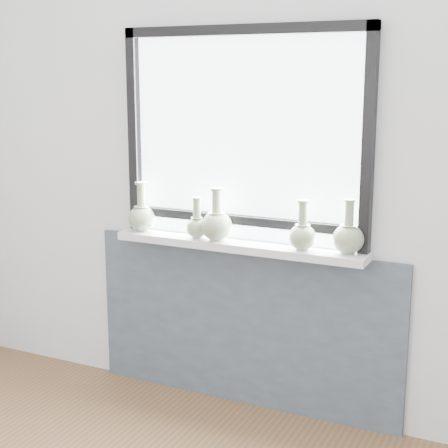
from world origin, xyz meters
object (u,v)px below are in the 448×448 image
at_px(vase_e, 348,236).
at_px(vase_d, 302,234).
at_px(vase_c, 217,224).
at_px(vase_a, 142,216).
at_px(vase_b, 197,225).
at_px(windowsill, 238,245).

bearing_deg(vase_e, vase_d, -172.23).
bearing_deg(vase_e, vase_c, -177.03).
xyz_separation_m(vase_a, vase_b, (0.34, -0.02, -0.01)).
height_order(windowsill, vase_d, vase_d).
distance_m(vase_d, vase_e, 0.22).
distance_m(windowsill, vase_d, 0.36).
relative_size(vase_a, vase_b, 1.25).
relative_size(windowsill, vase_e, 5.16).
height_order(vase_a, vase_e, vase_a).
height_order(windowsill, vase_e, vase_e).
height_order(windowsill, vase_c, vase_c).
xyz_separation_m(vase_c, vase_e, (0.67, 0.03, -0.00)).
relative_size(windowsill, vase_a, 5.01).
distance_m(vase_a, vase_d, 0.91).
distance_m(windowsill, vase_a, 0.57).
bearing_deg(vase_a, windowsill, 0.66).
height_order(vase_a, vase_c, vase_c).
relative_size(vase_b, vase_c, 0.79).
relative_size(vase_c, vase_e, 1.04).
bearing_deg(vase_e, vase_b, -177.82).
bearing_deg(vase_a, vase_b, -2.58).
xyz_separation_m(windowsill, vase_b, (-0.22, -0.02, 0.09)).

